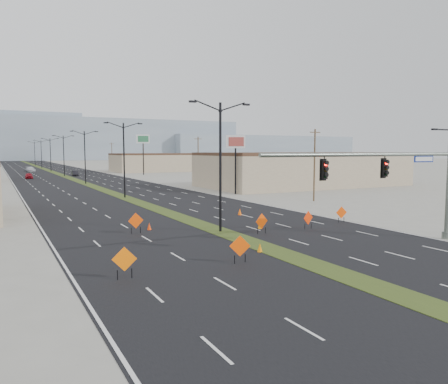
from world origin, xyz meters
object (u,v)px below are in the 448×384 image
car_mid (75,173)px  construction_sign_5 (341,213)px  pole_sign_east_far (143,142)px  construction_sign_3 (262,222)px  cone_2 (240,212)px  cone_1 (260,225)px  construction_sign_1 (240,247)px  streetlight_4 (50,154)px  car_far (30,169)px  construction_sign_0 (124,260)px  cone_0 (260,248)px  streetlight_2 (85,155)px  construction_sign_4 (308,218)px  pole_sign_east_near (236,147)px  car_left (29,176)px  streetlight_0 (220,163)px  signal_mast (404,174)px  construction_sign_2 (136,221)px  streetlight_1 (124,157)px  streetlight_3 (64,154)px  streetlight_5 (41,153)px  cone_3 (149,226)px

car_mid → construction_sign_5: (9.04, -84.84, 0.19)m
pole_sign_east_far → car_mid: bearing=-173.4°
car_mid → construction_sign_3: 86.01m
cone_2 → pole_sign_east_far: bearing=79.7°
cone_1 → construction_sign_1: bearing=-128.4°
streetlight_4 → pole_sign_east_far: (19.16, -31.38, 3.20)m
car_far → cone_2: (11.64, -104.33, -0.44)m
construction_sign_5 → streetlight_4: bearing=104.9°
construction_sign_0 → cone_0: construction_sign_0 is taller
streetlight_2 → car_mid: size_ratio=2.56×
streetlight_4 → construction_sign_4: size_ratio=6.71×
construction_sign_4 → streetlight_2: bearing=82.9°
car_far → pole_sign_east_near: (21.51, -85.96, 6.16)m
car_left → cone_2: (14.34, -70.08, -0.35)m
streetlight_0 → construction_sign_4: 8.51m
signal_mast → car_left: size_ratio=4.16×
signal_mast → pole_sign_east_far: (10.61, 90.62, 3.82)m
streetlight_0 → pole_sign_east_far: bearing=76.6°
construction_sign_1 → construction_sign_5: 16.90m
car_far → construction_sign_4: (12.66, -113.64, 0.11)m
construction_sign_2 → car_left: bearing=89.0°
car_far → construction_sign_3: construction_sign_3 is taller
cone_1 → car_left: bearing=98.8°
car_left → construction_sign_3: (10.92, -79.35, 0.26)m
streetlight_1 → construction_sign_1: streetlight_1 is taller
car_mid → pole_sign_east_near: 60.17m
streetlight_0 → cone_2: (5.80, 7.02, -5.10)m
construction_sign_2 → construction_sign_3: construction_sign_2 is taller
streetlight_4 → construction_sign_4: 114.58m
streetlight_2 → construction_sign_3: size_ratio=6.35×
streetlight_4 → cone_2: bearing=-86.8°
signal_mast → construction_sign_1: (-11.98, 1.00, -3.86)m
streetlight_3 → signal_mast: bearing=-84.8°
cone_1 → construction_sign_3: bearing=-119.1°
car_mid → car_far: car_far is taller
cone_0 → signal_mast: bearing=-16.0°
car_left → construction_sign_5: construction_sign_5 is taller
car_far → construction_sign_4: size_ratio=3.51×
cone_2 → construction_sign_1: bearing=-119.9°
construction_sign_3 → construction_sign_5: (9.11, 1.17, -0.09)m
streetlight_5 → construction_sign_5: 141.61m
construction_sign_4 → construction_sign_5: (4.68, 1.22, -0.04)m
pole_sign_east_near → car_left: bearing=136.1°
construction_sign_0 → cone_2: (15.80, 16.02, -0.64)m
streetlight_4 → car_mid: streetlight_4 is taller
cone_2 → cone_3: bearing=-160.8°
signal_mast → streetlight_2: size_ratio=1.63×
streetlight_2 → cone_1: streetlight_2 is taller
signal_mast → construction_sign_4: signal_mast is taller
signal_mast → car_left: signal_mast is taller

